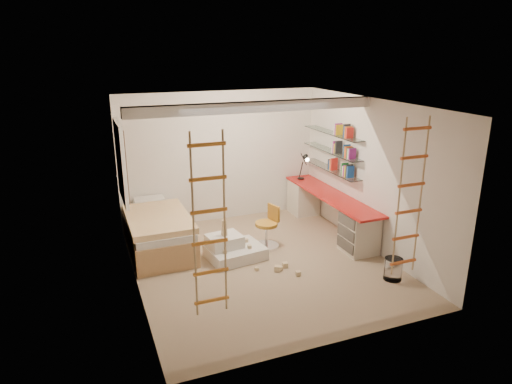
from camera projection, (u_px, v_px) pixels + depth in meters
name	position (u px, v px, depth m)	size (l,w,h in m)	color
floor	(263.00, 264.00, 7.47)	(4.50, 4.50, 0.00)	#977E62
ceiling_beam	(256.00, 107.00, 6.97)	(4.00, 0.18, 0.16)	white
window_frame	(121.00, 162.00, 7.65)	(0.06, 1.15, 1.35)	white
window_blind	(123.00, 162.00, 7.66)	(0.02, 1.00, 1.20)	#4C2D1E
rope_ladder_left	(209.00, 227.00, 4.99)	(0.41, 0.04, 2.13)	orange
rope_ladder_right	(410.00, 198.00, 5.93)	(0.41, 0.04, 2.13)	#D24E23
waste_bin	(393.00, 269.00, 6.93)	(0.28, 0.28, 0.34)	white
desk	(329.00, 211.00, 8.71)	(0.56, 2.80, 0.75)	red
shelves	(332.00, 151.00, 8.67)	(0.25, 1.80, 0.71)	white
bed	(158.00, 231.00, 7.94)	(1.02, 2.00, 0.69)	#AD7F51
task_lamp	(305.00, 163.00, 9.32)	(0.14, 0.36, 0.57)	black
swivel_chair	(267.00, 232.00, 8.02)	(0.55, 0.55, 0.76)	#B07821
play_platform	(232.00, 249.00, 7.65)	(1.00, 0.82, 0.40)	silver
toy_blocks	(252.00, 250.00, 7.40)	(1.01, 1.14, 0.67)	#CCB284
books	(332.00, 147.00, 8.64)	(0.14, 0.70, 0.92)	#194CA5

